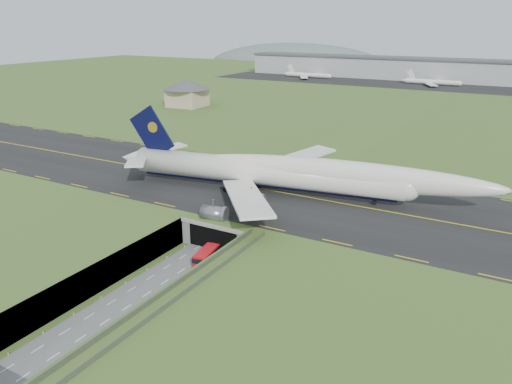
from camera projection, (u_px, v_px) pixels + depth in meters
The scene contains 10 objects.
ground at pixel (191, 266), 99.35m from camera, with size 900.00×900.00×0.00m, color #426227.
airfield_deck at pixel (190, 252), 98.37m from camera, with size 800.00×800.00×6.00m, color gray.
trench_road at pixel (166, 281), 93.15m from camera, with size 12.00×75.00×0.20m, color slate.
taxiway at pixel (269, 190), 124.50m from camera, with size 800.00×44.00×0.18m, color black.
tunnel_portal at pixel (235, 222), 112.01m from camera, with size 17.00×22.30×6.00m.
guideway at pixel (172, 301), 76.77m from camera, with size 3.00×53.00×7.05m.
jumbo_jet at pixel (289, 174), 119.59m from camera, with size 95.55×60.73×20.35m.
shuttle_tram at pixel (206, 257), 99.43m from camera, with size 3.95×7.67×2.99m.
service_building at pixel (187, 91), 244.20m from camera, with size 25.02×25.02×12.79m.
cargo_terminal at pixel (453, 70), 341.02m from camera, with size 320.00×67.00×15.60m.
Camera 1 is at (55.36, -71.09, 46.25)m, focal length 35.00 mm.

